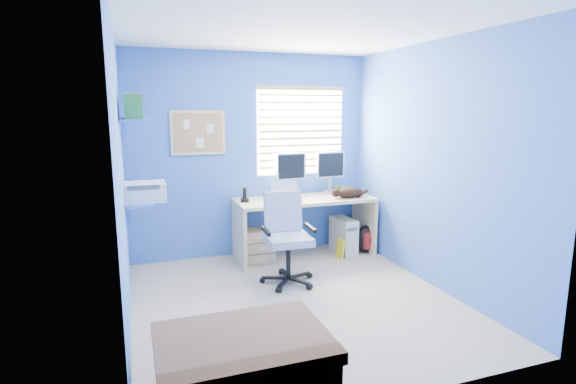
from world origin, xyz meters
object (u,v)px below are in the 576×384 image
object	(u,v)px
desk	(305,227)
cat	(349,192)
laptop	(287,192)
office_chair	(287,250)
tower_pc	(343,235)

from	to	relation	value
desk	cat	xyz separation A→B (m)	(0.53, -0.15, 0.44)
laptop	office_chair	bearing A→B (deg)	-102.53
tower_pc	desk	bearing A→B (deg)	173.32
office_chair	tower_pc	bearing A→B (deg)	35.02
laptop	desk	bearing A→B (deg)	28.11
laptop	tower_pc	bearing A→B (deg)	12.40
desk	laptop	distance (m)	0.56
desk	office_chair	distance (m)	0.89
laptop	cat	bearing A→B (deg)	3.68
cat	laptop	bearing A→B (deg)	170.31
laptop	office_chair	world-z (taller)	laptop
cat	office_chair	size ratio (longest dim) A/B	0.39
desk	cat	size ratio (longest dim) A/B	4.66
desk	office_chair	size ratio (longest dim) A/B	1.80
tower_pc	office_chair	size ratio (longest dim) A/B	0.47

